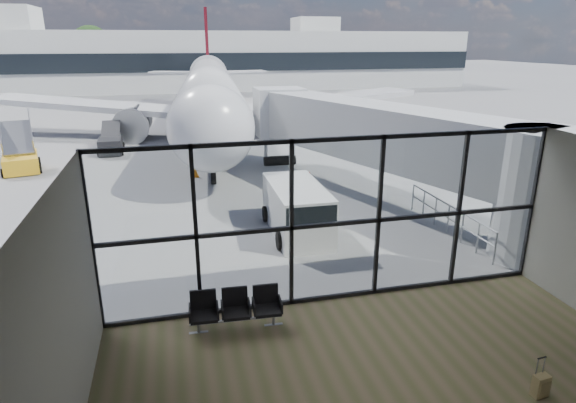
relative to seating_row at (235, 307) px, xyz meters
name	(u,v)px	position (x,y,z in m)	size (l,w,h in m)	color
ground	(209,109)	(2.79, 40.72, -0.55)	(220.00, 220.00, 0.00)	slate
lounge_shell	(431,300)	(2.79, -4.08, 2.10)	(12.02, 8.01, 4.51)	brown
glass_curtain_wall	(336,222)	(2.79, 0.72, 1.69)	(12.10, 0.12, 4.50)	white
jet_bridge	(392,141)	(7.69, 7.80, 2.21)	(8.00, 16.50, 4.33)	#A0A3A6
apron_railing	(448,215)	(8.39, 4.22, 0.17)	(0.06, 5.46, 1.11)	gray
far_terminal	(190,59)	(2.21, 62.69, 3.66)	(80.00, 12.20, 11.00)	silver
tree_3	(7,55)	(-24.21, 72.72, 4.08)	(4.95, 4.95, 7.12)	#382619
tree_4	(50,51)	(-18.21, 72.72, 4.70)	(5.61, 5.61, 8.07)	#382619
tree_5	(91,46)	(-12.21, 72.72, 5.32)	(6.27, 6.27, 9.03)	#382619
seating_row	(235,307)	(0.00, 0.00, 0.00)	(2.26, 0.74, 1.00)	gray
suitcase	(541,386)	(5.53, -3.93, -0.29)	(0.33, 0.26, 0.86)	#968353
airliner	(209,91)	(1.87, 27.57, 2.49)	(33.45, 38.82, 10.00)	silver
service_van	(297,210)	(3.03, 5.52, 0.37)	(2.09, 4.17, 1.80)	silver
belt_loader	(111,144)	(-4.96, 21.36, 0.02)	(1.60, 3.78, 1.72)	black
mobile_stairs	(21,160)	(-9.28, 17.84, 0.04)	(2.46, 3.79, 2.47)	#C79217
traffic_cone_a	(195,172)	(-0.18, 14.29, -0.27)	(0.42, 0.42, 0.59)	orange
traffic_cone_b	(309,176)	(5.40, 12.07, -0.30)	(0.37, 0.37, 0.52)	red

